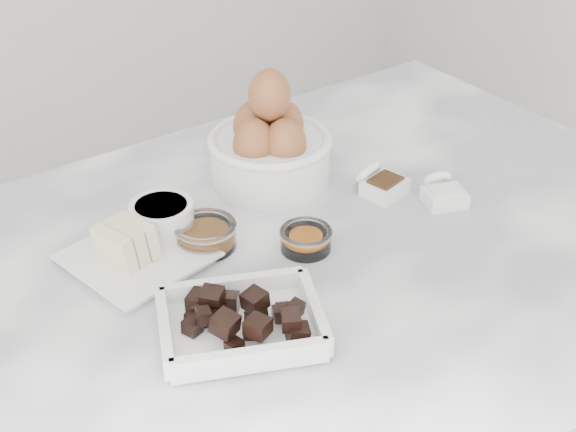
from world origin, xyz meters
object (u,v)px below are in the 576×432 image
Objects in this scene: vanilla_spoon at (381,183)px; honey_bowl at (206,234)px; zest_bowl at (306,238)px; egg_bowl at (270,146)px; butter_plate at (135,250)px; chocolate_dish at (241,321)px; sugar_ramekin at (162,219)px; salt_spoon at (443,192)px.

honey_bowl is at bearing 173.84° from vanilla_spoon.
egg_bowl is at bearing 69.90° from zest_bowl.
egg_bowl reaches higher than butter_plate.
butter_plate is 0.37m from vanilla_spoon.
chocolate_dish is 0.23m from sugar_ramekin.
vanilla_spoon is at bearing -6.16° from honey_bowl.
sugar_ramekin is (0.02, 0.23, 0.01)m from chocolate_dish.
chocolate_dish is 1.21× the size of butter_plate.
chocolate_dish is at bearing -156.58° from vanilla_spoon.
salt_spoon is (0.23, -0.02, -0.00)m from zest_bowl.
sugar_ramekin is at bearing 123.83° from honey_bowl.
butter_plate is 0.27m from egg_bowl.
honey_bowl is 0.35m from salt_spoon.
egg_bowl is 0.19m from zest_bowl.
salt_spoon is (0.39, 0.08, -0.01)m from chocolate_dish.
egg_bowl is (0.26, 0.08, 0.04)m from butter_plate.
chocolate_dish reaches higher than vanilla_spoon.
butter_plate is 1.00× the size of egg_bowl.
butter_plate is at bearing -163.58° from egg_bowl.
honey_bowl is at bearing -56.17° from sugar_ramekin.
sugar_ramekin is at bearing 165.24° from vanilla_spoon.
butter_plate is 2.21× the size of honey_bowl.
egg_bowl is at bearing 29.47° from honey_bowl.
sugar_ramekin is at bearing 157.66° from salt_spoon.
butter_plate is 2.63× the size of zest_bowl.
honey_bowl is (0.09, -0.02, -0.00)m from butter_plate.
sugar_ramekin is 0.46× the size of egg_bowl.
sugar_ramekin reaches higher than honey_bowl.
honey_bowl is at bearing 141.68° from zest_bowl.
chocolate_dish is at bearing -149.73° from zest_bowl.
salt_spoon is at bearing -15.35° from butter_plate.
butter_plate is at bearing 164.65° from salt_spoon.
zest_bowl is at bearing -38.32° from honey_bowl.
butter_plate is at bearing 172.64° from vanilla_spoon.
vanilla_spoon is (0.28, -0.03, -0.00)m from honey_bowl.
egg_bowl is at bearing 50.11° from chocolate_dish.
salt_spoon is at bearing -49.29° from egg_bowl.
chocolate_dish is 2.61× the size of sugar_ramekin.
sugar_ramekin is 1.01× the size of vanilla_spoon.
salt_spoon is (0.17, -0.19, -0.04)m from egg_bowl.
salt_spoon is at bearing -4.46° from zest_bowl.
sugar_ramekin is 0.21m from egg_bowl.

